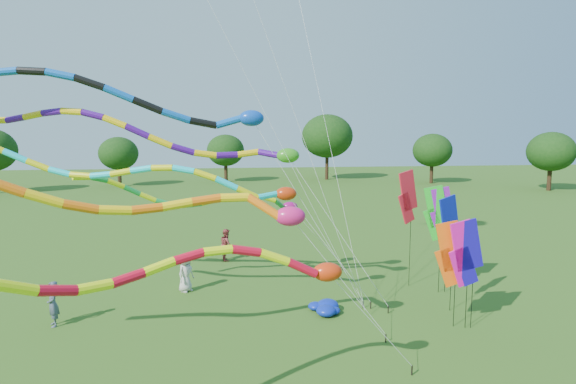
{
  "coord_description": "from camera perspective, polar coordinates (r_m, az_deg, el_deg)",
  "views": [
    {
      "loc": [
        -2.77,
        -13.36,
        7.24
      ],
      "look_at": [
        -0.33,
        5.41,
        4.8
      ],
      "focal_mm": 30.0,
      "sensor_mm": 36.0,
      "label": 1
    }
  ],
  "objects": [
    {
      "name": "ground",
      "position": [
        15.44,
        4.07,
        -20.63
      ],
      "size": [
        160.0,
        160.0,
        0.0
      ],
      "primitive_type": "plane",
      "color": "#2B5215",
      "rests_on": "ground"
    },
    {
      "name": "tree_ring",
      "position": [
        14.71,
        11.73,
        0.8
      ],
      "size": [
        113.73,
        120.07,
        9.56
      ],
      "color": "#382314",
      "rests_on": "ground"
    },
    {
      "name": "tube_kite_red",
      "position": [
        10.87,
        -12.51,
        -8.9
      ],
      "size": [
        11.81,
        5.39,
        6.18
      ],
      "rotation": [
        0.0,
        0.0,
        0.38
      ],
      "color": "black",
      "rests_on": "ground"
    },
    {
      "name": "tube_kite_orange",
      "position": [
        14.52,
        -17.98,
        -0.66
      ],
      "size": [
        15.68,
        2.4,
        7.37
      ],
      "rotation": [
        0.0,
        0.0,
        0.12
      ],
      "color": "black",
      "rests_on": "ground"
    },
    {
      "name": "tube_kite_purple",
      "position": [
        19.0,
        -13.41,
        6.11
      ],
      "size": [
        15.26,
        2.73,
        8.66
      ],
      "rotation": [
        0.0,
        0.0,
        -0.16
      ],
      "color": "black",
      "rests_on": "ground"
    },
    {
      "name": "tube_kite_blue",
      "position": [
        18.91,
        -20.94,
        10.5
      ],
      "size": [
        18.05,
        1.43,
        10.28
      ],
      "rotation": [
        0.0,
        0.0,
        -0.01
      ],
      "color": "black",
      "rests_on": "ground"
    },
    {
      "name": "tube_kite_cyan",
      "position": [
        18.51,
        -13.35,
        1.55
      ],
      "size": [
        14.4,
        1.37,
        7.38
      ],
      "rotation": [
        0.0,
        0.0,
        -0.01
      ],
      "color": "black",
      "rests_on": "ground"
    },
    {
      "name": "tube_kite_green",
      "position": [
        22.01,
        -8.21,
        -0.84
      ],
      "size": [
        11.82,
        3.8,
        6.02
      ],
      "rotation": [
        0.0,
        0.0,
        0.31
      ],
      "color": "black",
      "rests_on": "ground"
    },
    {
      "name": "banner_pole_blue_a",
      "position": [
        18.65,
        20.55,
        -6.74
      ],
      "size": [
        1.16,
        0.09,
        4.11
      ],
      "rotation": [
        0.0,
        0.0,
        0.01
      ],
      "color": "black",
      "rests_on": "ground"
    },
    {
      "name": "banner_pole_orange",
      "position": [
        18.63,
        18.61,
        -6.98
      ],
      "size": [
        1.16,
        0.27,
        4.01
      ],
      "rotation": [
        0.0,
        0.0,
        -0.17
      ],
      "color": "black",
      "rests_on": "ground"
    },
    {
      "name": "banner_pole_blue_b",
      "position": [
        19.96,
        18.53,
        -3.91
      ],
      "size": [
        1.11,
        0.48,
        4.74
      ],
      "rotation": [
        0.0,
        0.0,
        0.36
      ],
      "color": "black",
      "rests_on": "ground"
    },
    {
      "name": "banner_pole_violet",
      "position": [
        22.32,
        17.81,
        -2.55
      ],
      "size": [
        1.16,
        0.23,
        4.8
      ],
      "rotation": [
        0.0,
        0.0,
        -0.13
      ],
      "color": "black",
      "rests_on": "ground"
    },
    {
      "name": "banner_pole_green",
      "position": [
        22.23,
        17.1,
        -2.43
      ],
      "size": [
        1.13,
        0.41,
        4.86
      ],
      "rotation": [
        0.0,
        0.0,
        -0.29
      ],
      "color": "black",
      "rests_on": "ground"
    },
    {
      "name": "banner_pole_magenta_a",
      "position": [
        18.56,
        19.99,
        -6.86
      ],
      "size": [
        1.16,
        0.22,
        4.08
      ],
      "rotation": [
        0.0,
        0.0,
        0.12
      ],
      "color": "black",
      "rests_on": "ground"
    },
    {
      "name": "banner_pole_red",
      "position": [
        22.57,
        13.99,
        -0.61
      ],
      "size": [
        1.1,
        0.51,
        5.48
      ],
      "rotation": [
        0.0,
        0.0,
        0.39
      ],
      "color": "black",
      "rests_on": "ground"
    },
    {
      "name": "blue_nylon_heap",
      "position": [
        19.92,
        4.47,
        -13.32
      ],
      "size": [
        1.57,
        1.34,
        0.47
      ],
      "color": "#0C24A6",
      "rests_on": "ground"
    },
    {
      "name": "person_a",
      "position": [
        22.42,
        -12.04,
        -9.39
      ],
      "size": [
        0.95,
        0.97,
        1.69
      ],
      "primitive_type": "imported",
      "rotation": [
        0.0,
        0.0,
        0.86
      ],
      "color": "beige",
      "rests_on": "ground"
    },
    {
      "name": "person_b",
      "position": [
        20.24,
        -26.09,
        -11.83
      ],
      "size": [
        0.63,
        0.73,
        1.69
      ],
      "primitive_type": "imported",
      "rotation": [
        0.0,
        0.0,
        -1.13
      ],
      "color": "#475063",
      "rests_on": "ground"
    },
    {
      "name": "person_c",
      "position": [
        27.23,
        -7.3,
        -6.2
      ],
      "size": [
        0.77,
        0.94,
        1.78
      ],
      "primitive_type": "imported",
      "rotation": [
        0.0,
        0.0,
        1.69
      ],
      "color": "#973738",
      "rests_on": "ground"
    }
  ]
}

